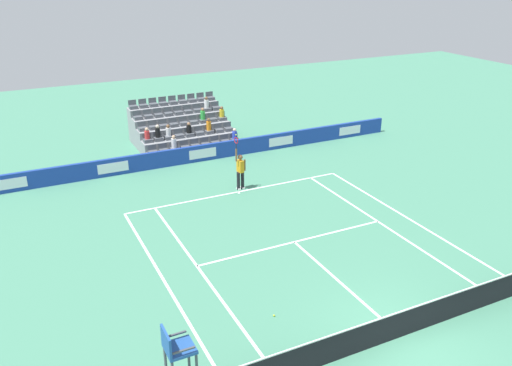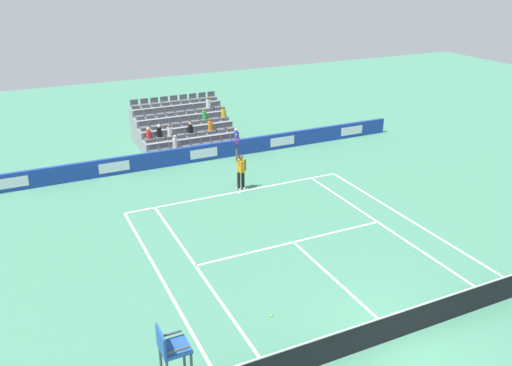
{
  "view_description": "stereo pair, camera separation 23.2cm",
  "coord_description": "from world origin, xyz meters",
  "px_view_note": "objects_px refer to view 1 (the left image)",
  "views": [
    {
      "loc": [
        9.53,
        9.61,
        10.37
      ],
      "look_at": [
        -0.14,
        -10.16,
        1.1
      ],
      "focal_mm": 37.3,
      "sensor_mm": 36.0,
      "label": 1
    },
    {
      "loc": [
        9.32,
        9.71,
        10.37
      ],
      "look_at": [
        -0.14,
        -10.16,
        1.1
      ],
      "focal_mm": 37.3,
      "sensor_mm": 36.0,
      "label": 2
    }
  ],
  "objects_px": {
    "tennis_player": "(240,170)",
    "umpire_chair": "(177,357)",
    "loose_tennis_ball": "(274,316)",
    "tennis_net": "(403,323)"
  },
  "relations": [
    {
      "from": "tennis_player",
      "to": "loose_tennis_ball",
      "type": "bearing_deg",
      "value": 71.46
    },
    {
      "from": "loose_tennis_ball",
      "to": "tennis_net",
      "type": "bearing_deg",
      "value": 139.57
    },
    {
      "from": "tennis_player",
      "to": "umpire_chair",
      "type": "height_order",
      "value": "tennis_player"
    },
    {
      "from": "tennis_net",
      "to": "loose_tennis_ball",
      "type": "height_order",
      "value": "tennis_net"
    },
    {
      "from": "umpire_chair",
      "to": "loose_tennis_ball",
      "type": "bearing_deg",
      "value": -150.52
    },
    {
      "from": "tennis_net",
      "to": "tennis_player",
      "type": "distance_m",
      "value": 12.17
    },
    {
      "from": "tennis_player",
      "to": "tennis_net",
      "type": "bearing_deg",
      "value": 88.75
    },
    {
      "from": "umpire_chair",
      "to": "loose_tennis_ball",
      "type": "xyz_separation_m",
      "value": [
        -3.8,
        -2.15,
        -1.49
      ]
    },
    {
      "from": "tennis_net",
      "to": "umpire_chair",
      "type": "height_order",
      "value": "umpire_chair"
    },
    {
      "from": "tennis_player",
      "to": "umpire_chair",
      "type": "xyz_separation_m",
      "value": [
        7.03,
        11.78,
        0.53
      ]
    }
  ]
}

